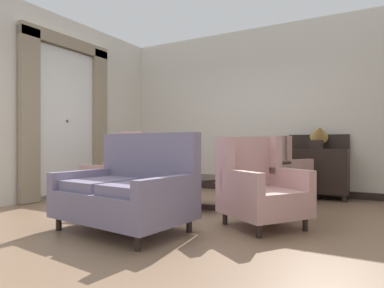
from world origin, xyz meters
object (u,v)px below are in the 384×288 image
side_table (270,182)px  gramophone (319,135)px  porcelain_vase (191,167)px  settee (128,191)px  coffee_table (194,182)px  armchair_far_left (125,174)px  armchair_beside_settee (259,187)px  armchair_near_window (273,174)px  sideboard (317,170)px

side_table → gramophone: bearing=75.9°
porcelain_vase → settee: bearing=-90.2°
coffee_table → gramophone: 2.30m
armchair_far_left → armchair_beside_settee: 2.39m
armchair_near_window → settee: bearing=96.9°
armchair_beside_settee → gramophone: (0.30, 2.20, 0.62)m
porcelain_vase → armchair_far_left: 1.19m
settee → armchair_beside_settee: settee is taller
porcelain_vase → gramophone: 2.28m
armchair_near_window → sideboard: (0.57, 0.62, 0.04)m
porcelain_vase → sideboard: 2.27m
armchair_far_left → sideboard: bearing=109.1°
armchair_near_window → armchair_far_left: size_ratio=1.01×
armchair_beside_settee → side_table: 0.70m
settee → sideboard: size_ratio=1.36×
sideboard → gramophone: (0.04, -0.08, 0.57)m
settee → armchair_near_window: bearing=77.9°
armchair_near_window → sideboard: bearing=-106.9°
coffee_table → side_table: bearing=9.0°
porcelain_vase → armchair_beside_settee: size_ratio=0.30×
settee → gramophone: gramophone is taller
armchair_far_left → armchair_beside_settee: armchair_far_left is taller
side_table → gramophone: 1.67m
coffee_table → gramophone: gramophone is taller
armchair_far_left → gramophone: size_ratio=2.36×
settee → armchair_far_left: bearing=138.2°
armchair_beside_settee → gramophone: bearing=26.7°
armchair_far_left → side_table: armchair_far_left is taller
armchair_near_window → gramophone: size_ratio=2.38×
coffee_table → gramophone: size_ratio=2.09×
coffee_table → sideboard: size_ratio=0.90×
settee → sideboard: (1.43, 3.14, 0.07)m
porcelain_vase → armchair_far_left: armchair_far_left is taller
coffee_table → armchair_near_window: 1.39m
armchair_far_left → side_table: 2.28m
side_table → porcelain_vase: bearing=-170.5°
porcelain_vase → side_table: 1.12m
sideboard → porcelain_vase: bearing=-128.8°
armchair_near_window → side_table: (0.24, -0.96, -0.02)m
armchair_beside_settee → sideboard: sideboard is taller
armchair_beside_settee → armchair_far_left: bearing=113.2°
armchair_far_left → armchair_near_window: bearing=104.6°
coffee_table → porcelain_vase: size_ratio=3.01×
armchair_beside_settee → settee: bearing=160.8°
settee → sideboard: bearing=72.2°
porcelain_vase → gramophone: (1.47, 1.68, 0.47)m
coffee_table → armchair_far_left: armchair_far_left is taller
armchair_far_left → settee: bearing=25.7°
sideboard → side_table: bearing=-101.8°
settee → side_table: settee is taller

